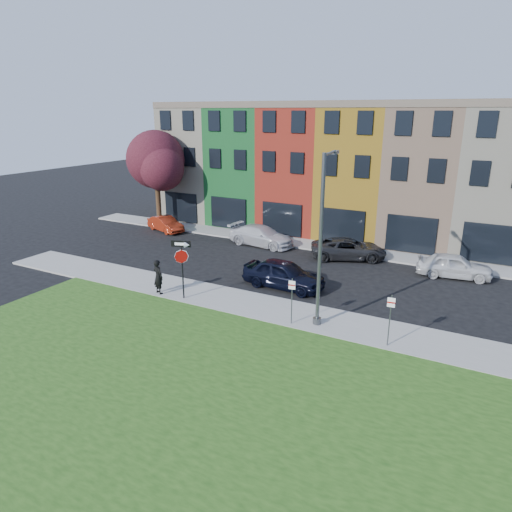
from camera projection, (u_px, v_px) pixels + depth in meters
The scene contains 16 objects.
ground at pixel (232, 332), 21.16m from camera, with size 120.00×120.00×0.00m, color black.
sidewalk_near at pixel (297, 315), 22.76m from camera, with size 40.00×3.00×0.12m, color gray.
sidewalk_far at pixel (299, 243), 35.09m from camera, with size 40.00×2.40×0.12m, color gray.
grass_park at pixel (369, 483), 12.51m from camera, with size 40.00×16.00×0.10m, color #1F4313.
rowhouse_block at pixel (334, 170), 38.56m from camera, with size 30.00×10.12×10.00m.
stop_sign at pixel (182, 258), 23.96m from camera, with size 1.00×0.39×3.23m.
man at pixel (158, 277), 25.04m from camera, with size 0.82×0.66×1.94m, color black.
sedan_near at pixel (284, 274), 26.23m from camera, with size 4.91×2.20×1.64m, color black.
parked_car_red at pixel (166, 224), 38.59m from camera, with size 4.09×2.56×1.27m, color maroon.
parked_car_silver at pixel (261, 236), 34.53m from camera, with size 5.32×2.54×1.50m, color silver.
parked_car_dark at pixel (348, 249), 31.40m from camera, with size 5.63×4.22×1.42m, color black.
parked_car_white at pixel (454, 266), 27.89m from camera, with size 4.58×2.41×1.49m, color silver.
street_lamp at pixel (322, 241), 20.66m from camera, with size 0.57×2.58×7.98m.
parking_sign_a at pixel (292, 296), 21.30m from camera, with size 0.32×0.10×2.28m.
parking_sign_b at pixel (390, 315), 19.26m from camera, with size 0.32×0.10×2.34m.
tree_purple at pixel (157, 161), 38.97m from camera, with size 5.93×5.19×8.15m.
Camera 1 is at (9.98, -16.30, 9.80)m, focal length 32.00 mm.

